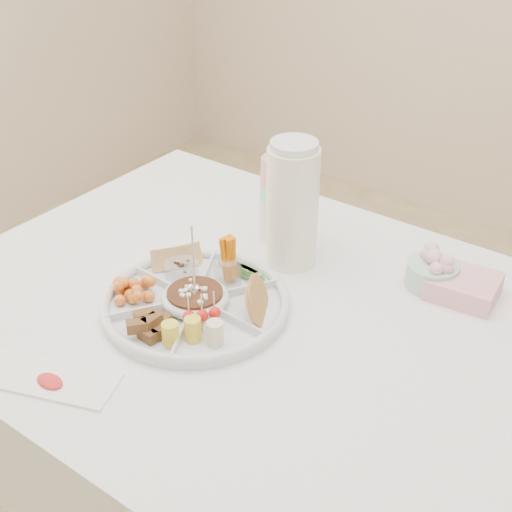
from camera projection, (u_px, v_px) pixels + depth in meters
The scene contains 14 objects.
dining_table at pixel (285, 455), 1.63m from camera, with size 1.52×1.02×0.76m, color white.
party_tray at pixel (195, 301), 1.45m from camera, with size 0.38×0.38×0.04m, color silver.
bean_dip at pixel (195, 298), 1.45m from camera, with size 0.11×0.11×0.04m, color black.
tortillas at pixel (258, 298), 1.42m from camera, with size 0.10×0.10×0.06m, color tan, non-canonical shape.
carrot_cucumber at pixel (237, 257), 1.51m from camera, with size 0.12×0.12×0.10m, color #D06A04, non-canonical shape.
pita_raisins at pixel (178, 260), 1.54m from camera, with size 0.10×0.10×0.05m, color tan, non-canonical shape.
cherries at pixel (134, 289), 1.46m from camera, with size 0.10×0.10×0.04m, color orange, non-canonical shape.
granola_chunks at pixel (148, 325), 1.36m from camera, with size 0.10×0.10×0.04m, color #422812, non-canonical shape.
banana_tomato at pixel (214, 323), 1.33m from camera, with size 0.11×0.11×0.09m, color #EFDC8B, non-canonical shape.
cup_stack at pixel (276, 195), 1.66m from camera, with size 0.08×0.08×0.22m, color silver.
thermos at pixel (292, 203), 1.54m from camera, with size 0.11×0.11×0.30m, color white.
flower_bowl at pixel (433, 269), 1.52m from camera, with size 0.11×0.11×0.08m, color #A6ECBF.
napkin_stack at pixel (463, 286), 1.49m from camera, with size 0.14×0.12×0.05m, color pink.
placemat at pixel (39, 377), 1.28m from camera, with size 0.29×0.10×0.01m, color white.
Camera 1 is at (0.63, -0.95, 1.63)m, focal length 50.00 mm.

